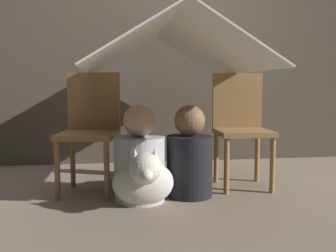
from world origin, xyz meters
name	(u,v)px	position (x,y,z in m)	size (l,w,h in m)	color
ground_plane	(172,198)	(0.00, 0.00, 0.00)	(8.80, 8.80, 0.00)	gray
wall_back	(152,33)	(0.00, 1.25, 1.25)	(7.00, 0.05, 2.50)	#4C4238
chair_left	(90,126)	(-0.54, 0.27, 0.46)	(0.45, 0.45, 0.83)	olive
chair_right	(241,124)	(0.55, 0.27, 0.46)	(0.40, 0.40, 0.83)	olive
sheet_canopy	(168,46)	(0.00, 0.20, 1.01)	(1.11, 1.51, 0.35)	silver
person_front	(139,161)	(-0.22, -0.02, 0.26)	(0.32, 0.32, 0.62)	#B2B2B7
person_second	(189,158)	(0.12, 0.04, 0.26)	(0.31, 0.31, 0.61)	black
dog	(144,179)	(-0.20, -0.15, 0.17)	(0.38, 0.38, 0.38)	silver
floor_cushion	(133,180)	(-0.24, 0.32, 0.05)	(0.36, 0.29, 0.10)	#7FB27F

